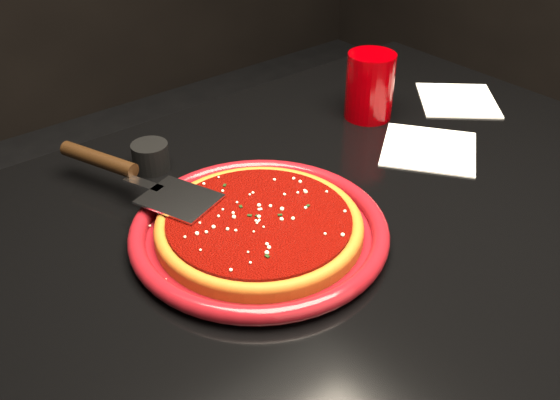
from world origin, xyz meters
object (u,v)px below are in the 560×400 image
Objects in this scene: plate at (259,230)px; ramekin at (151,157)px; cup at (370,86)px; table at (312,384)px; pizza_server at (137,175)px.

ramekin reaches higher than plate.
table is at bearing -148.37° from cup.
cup is (0.45, -0.02, 0.02)m from pizza_server.
ramekin is at bearing 117.01° from table.
ramekin is at bearing 95.00° from plate.
cup is at bearing -22.82° from pizza_server.
cup is at bearing -12.14° from ramekin.
table is 3.48× the size of plate.
table is at bearing -62.99° from ramekin.
ramekin is (0.06, 0.07, -0.02)m from pizza_server.
ramekin is (-0.02, 0.25, 0.01)m from plate.
cup is (0.27, 0.17, 0.43)m from table.
cup is at bearing 31.63° from table.
plate is 0.41m from cup.
table is 3.61× the size of pizza_server.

